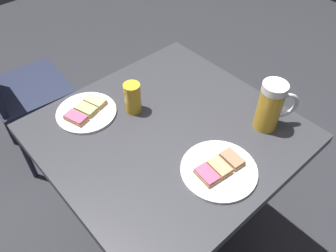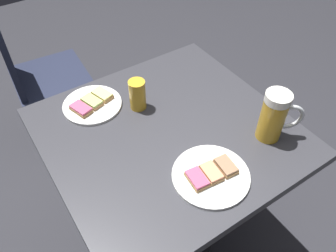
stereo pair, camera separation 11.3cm
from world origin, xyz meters
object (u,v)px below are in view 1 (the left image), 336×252
cafe_chair (12,85)px  plate_near (219,169)px  beer_glass_small (133,98)px  plate_far (86,111)px  beer_mug (271,106)px

cafe_chair → plate_near: bearing=14.8°
plate_near → beer_glass_small: bearing=-176.2°
plate_far → plate_near: bearing=18.5°
plate_far → cafe_chair: size_ratio=0.24×
plate_far → beer_glass_small: 0.17m
plate_far → beer_mug: size_ratio=1.18×
plate_near → beer_mug: size_ratio=1.30×
beer_glass_small → cafe_chair: (-0.78, -0.20, -0.30)m
plate_far → cafe_chair: cafe_chair is taller
plate_near → cafe_chair: 1.22m
plate_near → beer_glass_small: 0.39m
beer_mug → beer_glass_small: beer_mug is taller
beer_mug → cafe_chair: bearing=-156.9°
plate_near → beer_mug: (-0.02, 0.27, 0.08)m
plate_near → beer_mug: 0.28m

